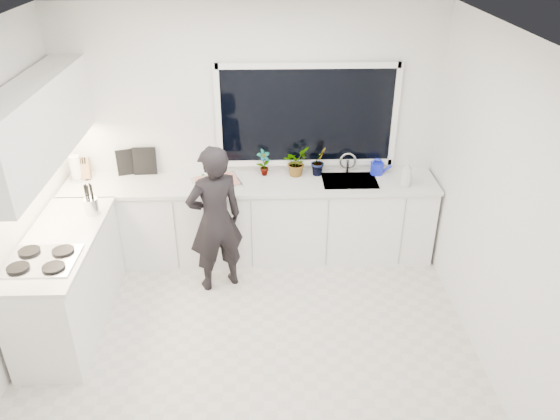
{
  "coord_description": "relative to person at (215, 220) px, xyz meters",
  "views": [
    {
      "loc": [
        0.15,
        -3.76,
        3.44
      ],
      "look_at": [
        0.28,
        0.4,
        1.15
      ],
      "focal_mm": 35.0,
      "sensor_mm": 36.0,
      "label": 1
    }
  ],
  "objects": [
    {
      "name": "floor",
      "position": [
        0.35,
        -0.9,
        -0.79
      ],
      "size": [
        4.0,
        3.5,
        0.02
      ],
      "primitive_type": "cube",
      "color": "beige",
      "rests_on": "ground"
    },
    {
      "name": "wall_back",
      "position": [
        0.35,
        0.86,
        0.57
      ],
      "size": [
        4.0,
        0.02,
        2.7
      ],
      "primitive_type": "cube",
      "color": "white",
      "rests_on": "ground"
    },
    {
      "name": "wall_right",
      "position": [
        2.36,
        -0.9,
        0.57
      ],
      "size": [
        0.02,
        3.5,
        2.7
      ],
      "primitive_type": "cube",
      "color": "white",
      "rests_on": "ground"
    },
    {
      "name": "ceiling",
      "position": [
        0.35,
        -0.9,
        1.93
      ],
      "size": [
        4.0,
        3.5,
        0.02
      ],
      "primitive_type": "cube",
      "color": "white",
      "rests_on": "wall_back"
    },
    {
      "name": "window",
      "position": [
        0.95,
        0.83,
        0.77
      ],
      "size": [
        1.8,
        0.02,
        1.0
      ],
      "primitive_type": "cube",
      "color": "black",
      "rests_on": "wall_back"
    },
    {
      "name": "base_cabinets_back",
      "position": [
        0.35,
        0.55,
        -0.34
      ],
      "size": [
        3.92,
        0.58,
        0.88
      ],
      "primitive_type": "cube",
      "color": "white",
      "rests_on": "floor"
    },
    {
      "name": "base_cabinets_left",
      "position": [
        -1.32,
        -0.55,
        -0.34
      ],
      "size": [
        0.58,
        1.6,
        0.88
      ],
      "primitive_type": "cube",
      "color": "white",
      "rests_on": "floor"
    },
    {
      "name": "countertop_back",
      "position": [
        0.35,
        0.54,
        0.12
      ],
      "size": [
        3.94,
        0.62,
        0.04
      ],
      "primitive_type": "cube",
      "color": "silver",
      "rests_on": "base_cabinets_back"
    },
    {
      "name": "countertop_left",
      "position": [
        -1.32,
        -0.55,
        0.12
      ],
      "size": [
        0.62,
        1.6,
        0.04
      ],
      "primitive_type": "cube",
      "color": "silver",
      "rests_on": "base_cabinets_left"
    },
    {
      "name": "upper_cabinets",
      "position": [
        -1.44,
        -0.2,
        1.07
      ],
      "size": [
        0.34,
        2.1,
        0.7
      ],
      "primitive_type": "cube",
      "color": "white",
      "rests_on": "wall_left"
    },
    {
      "name": "sink",
      "position": [
        1.4,
        0.55,
        0.09
      ],
      "size": [
        0.58,
        0.42,
        0.14
      ],
      "primitive_type": "cube",
      "color": "silver",
      "rests_on": "countertop_back"
    },
    {
      "name": "faucet",
      "position": [
        1.4,
        0.75,
        0.25
      ],
      "size": [
        0.03,
        0.03,
        0.22
      ],
      "primitive_type": "cylinder",
      "color": "silver",
      "rests_on": "countertop_back"
    },
    {
      "name": "stovetop",
      "position": [
        -1.34,
        -0.9,
        0.16
      ],
      "size": [
        0.56,
        0.48,
        0.03
      ],
      "primitive_type": "cube",
      "color": "black",
      "rests_on": "countertop_left"
    },
    {
      "name": "person",
      "position": [
        0.0,
        0.0,
        0.0
      ],
      "size": [
        0.67,
        0.57,
        1.55
      ],
      "primitive_type": "imported",
      "rotation": [
        0.0,
        0.0,
        3.56
      ],
      "color": "black",
      "rests_on": "floor"
    },
    {
      "name": "pizza_tray",
      "position": [
        -0.02,
        0.52,
        0.16
      ],
      "size": [
        0.56,
        0.48,
        0.03
      ],
      "primitive_type": "cube",
      "rotation": [
        0.0,
        0.0,
        0.3
      ],
      "color": "silver",
      "rests_on": "countertop_back"
    },
    {
      "name": "pizza",
      "position": [
        -0.02,
        0.52,
        0.18
      ],
      "size": [
        0.51,
        0.43,
        0.01
      ],
      "primitive_type": "cube",
      "rotation": [
        0.0,
        0.0,
        0.3
      ],
      "color": "#AF171D",
      "rests_on": "pizza_tray"
    },
    {
      "name": "watering_can",
      "position": [
        1.71,
        0.71,
        0.21
      ],
      "size": [
        0.17,
        0.17,
        0.13
      ],
      "primitive_type": "cylinder",
      "rotation": [
        0.0,
        0.0,
        -0.21
      ],
      "color": "#1523C9",
      "rests_on": "countertop_back"
    },
    {
      "name": "paper_towel_roll",
      "position": [
        -1.5,
        0.65,
        0.27
      ],
      "size": [
        0.12,
        0.12,
        0.26
      ],
      "primitive_type": "cylinder",
      "rotation": [
        0.0,
        0.0,
        0.11
      ],
      "color": "white",
      "rests_on": "countertop_back"
    },
    {
      "name": "knife_block",
      "position": [
        -1.43,
        0.69,
        0.25
      ],
      "size": [
        0.14,
        0.11,
        0.22
      ],
      "primitive_type": "cube",
      "rotation": [
        0.0,
        0.0,
        0.08
      ],
      "color": "olive",
      "rests_on": "countertop_back"
    },
    {
      "name": "utensil_crock",
      "position": [
        -1.14,
        -0.1,
        0.22
      ],
      "size": [
        0.16,
        0.16,
        0.16
      ],
      "primitive_type": "cylinder",
      "rotation": [
        0.0,
        0.0,
        -0.31
      ],
      "color": "silver",
      "rests_on": "countertop_left"
    },
    {
      "name": "picture_frame_large",
      "position": [
        -0.99,
        0.79,
        0.28
      ],
      "size": [
        0.21,
        0.09,
        0.28
      ],
      "primitive_type": "cube",
      "rotation": [
        0.0,
        0.0,
        0.32
      ],
      "color": "black",
      "rests_on": "countertop_back"
    },
    {
      "name": "picture_frame_small",
      "position": [
        -0.8,
        0.79,
        0.29
      ],
      "size": [
        0.25,
        0.03,
        0.3
      ],
      "primitive_type": "cube",
      "rotation": [
        0.0,
        0.0,
        0.03
      ],
      "color": "black",
      "rests_on": "countertop_back"
    },
    {
      "name": "herb_plants",
      "position": [
        0.84,
        0.71,
        0.3
      ],
      "size": [
        0.8,
        0.35,
        0.31
      ],
      "color": "#26662D",
      "rests_on": "countertop_back"
    },
    {
      "name": "soap_bottles",
      "position": [
        1.96,
        0.4,
        0.28
      ],
      "size": [
        0.13,
        0.12,
        0.29
      ],
      "color": "#D8BF66",
      "rests_on": "countertop_back"
    }
  ]
}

